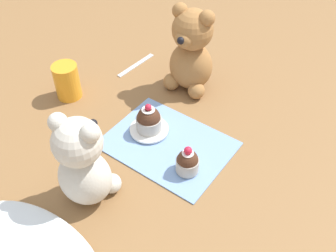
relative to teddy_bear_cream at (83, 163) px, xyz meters
The scene contains 9 objects.
ground_plane 0.22m from the teddy_bear_cream, 102.47° to the right, with size 4.00×4.00×0.00m, color olive.
knitted_placemat 0.22m from the teddy_bear_cream, 102.47° to the right, with size 0.26×0.19×0.01m, color #7A9ED1.
teddy_bear_cream is the anchor object (origin of this frame).
teddy_bear_tan 0.39m from the teddy_bear_cream, 85.15° to the right, with size 0.12×0.11×0.21m.
cupcake_near_cream_bear 0.20m from the teddy_bear_cream, 126.93° to the right, with size 0.05×0.05×0.06m.
saucer_plate 0.22m from the teddy_bear_cream, 86.08° to the right, with size 0.09×0.09×0.01m, color white.
cupcake_near_tan_bear 0.21m from the teddy_bear_cream, 86.08° to the right, with size 0.06×0.06×0.07m.
juice_glass 0.32m from the teddy_bear_cream, 36.87° to the right, with size 0.06×0.06×0.09m, color orange.
teaspoon 0.44m from the teddy_bear_cream, 62.40° to the right, with size 0.13×0.01×0.01m, color silver.
Camera 1 is at (-0.34, 0.47, 0.61)m, focal length 42.00 mm.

